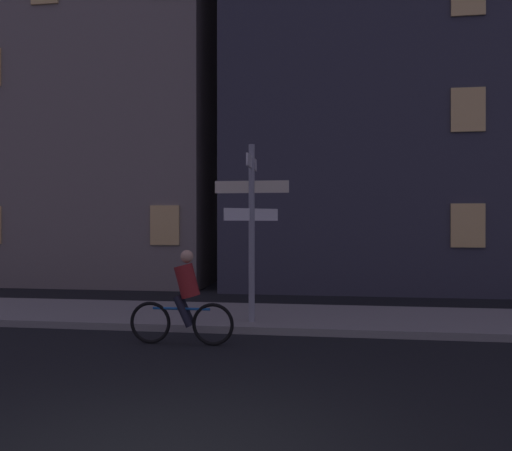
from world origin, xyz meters
TOP-DOWN VIEW (x-y plane):
  - sidewalk_kerb at (0.00, 7.10)m, footprint 40.00×2.96m
  - signpost at (-0.13, 6.20)m, footprint 1.46×1.17m
  - cyclist at (-1.05, 4.65)m, footprint 1.82×0.32m
  - building_left_block at (-7.51, 14.80)m, footprint 9.72×6.57m

SIDE VIEW (x-z plane):
  - sidewalk_kerb at x=0.00m, z-range 0.00..0.14m
  - cyclist at x=-1.05m, z-range -0.06..1.55m
  - signpost at x=-0.13m, z-range 0.45..3.92m
  - building_left_block at x=-7.51m, z-range 0.00..18.01m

